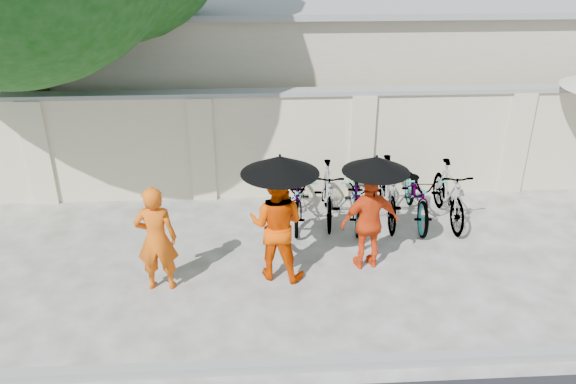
{
  "coord_description": "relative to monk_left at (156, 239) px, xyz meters",
  "views": [
    {
      "loc": [
        0.01,
        -6.83,
        4.73
      ],
      "look_at": [
        0.47,
        0.91,
        1.1
      ],
      "focal_mm": 35.0,
      "sensor_mm": 36.0,
      "label": 1
    }
  ],
  "objects": [
    {
      "name": "ground",
      "position": [
        1.43,
        -0.11,
        -0.8
      ],
      "size": [
        80.0,
        80.0,
        0.0
      ],
      "primitive_type": "plane",
      "color": "beige"
    },
    {
      "name": "kerb",
      "position": [
        1.43,
        -1.81,
        -0.74
      ],
      "size": [
        40.0,
        0.16,
        0.12
      ],
      "primitive_type": "cube",
      "color": "gray",
      "rests_on": "ground"
    },
    {
      "name": "compound_wall",
      "position": [
        2.43,
        3.09,
        0.2
      ],
      "size": [
        20.0,
        0.3,
        2.0
      ],
      "primitive_type": "cube",
      "color": "beige",
      "rests_on": "ground"
    },
    {
      "name": "building_behind",
      "position": [
        3.43,
        6.89,
        0.8
      ],
      "size": [
        14.0,
        6.0,
        3.2
      ],
      "primitive_type": "cube",
      "color": "#BDB49C",
      "rests_on": "ground"
    },
    {
      "name": "monk_left",
      "position": [
        0.0,
        0.0,
        0.0
      ],
      "size": [
        0.58,
        0.38,
        1.6
      ],
      "primitive_type": "imported",
      "rotation": [
        0.0,
        0.0,
        3.14
      ],
      "color": "#E1580D",
      "rests_on": "ground"
    },
    {
      "name": "monk_center",
      "position": [
        1.7,
        0.22,
        0.06
      ],
      "size": [
        1.0,
        0.88,
        1.71
      ],
      "primitive_type": "imported",
      "rotation": [
        0.0,
        0.0,
        2.82
      ],
      "color": "#EC4900",
      "rests_on": "ground"
    },
    {
      "name": "parasol_center",
      "position": [
        1.75,
        0.14,
        1.03
      ],
      "size": [
        1.1,
        1.1,
        0.98
      ],
      "color": "black",
      "rests_on": "ground"
    },
    {
      "name": "monk_right",
      "position": [
        3.1,
        0.38,
        -0.04
      ],
      "size": [
        0.94,
        0.51,
        1.52
      ],
      "primitive_type": "imported",
      "rotation": [
        0.0,
        0.0,
        3.3
      ],
      "color": "#E84112",
      "rests_on": "ground"
    },
    {
      "name": "parasol_right",
      "position": [
        3.12,
        0.3,
        0.93
      ],
      "size": [
        0.97,
        0.97,
        0.98
      ],
      "color": "black",
      "rests_on": "ground"
    },
    {
      "name": "bike_0",
      "position": [
        2.14,
        1.97,
        -0.32
      ],
      "size": [
        0.79,
        1.88,
        0.96
      ],
      "primitive_type": "imported",
      "rotation": [
        0.0,
        0.0,
        -0.09
      ],
      "color": "slate",
      "rests_on": "ground"
    },
    {
      "name": "bike_1",
      "position": [
        2.67,
        1.97,
        -0.29
      ],
      "size": [
        0.59,
        1.72,
        1.02
      ],
      "primitive_type": "imported",
      "rotation": [
        0.0,
        0.0,
        -0.06
      ],
      "color": "slate",
      "rests_on": "ground"
    },
    {
      "name": "bike_2",
      "position": [
        3.2,
        1.91,
        -0.32
      ],
      "size": [
        0.86,
        1.88,
        0.95
      ],
      "primitive_type": "imported",
      "rotation": [
        0.0,
        0.0,
        -0.13
      ],
      "color": "slate",
      "rests_on": "ground"
    },
    {
      "name": "bike_3",
      "position": [
        3.73,
        1.89,
        -0.25
      ],
      "size": [
        0.65,
        1.86,
        1.1
      ],
      "primitive_type": "imported",
      "rotation": [
        0.0,
        0.0,
        -0.08
      ],
      "color": "slate",
      "rests_on": "ground"
    },
    {
      "name": "bike_4",
      "position": [
        4.26,
        1.86,
        -0.31
      ],
      "size": [
        0.79,
        1.92,
        0.98
      ],
      "primitive_type": "imported",
      "rotation": [
        0.0,
        0.0,
        -0.07
      ],
      "color": "slate",
      "rests_on": "ground"
    },
    {
      "name": "bike_5",
      "position": [
        4.79,
        1.79,
        -0.27
      ],
      "size": [
        0.53,
        1.76,
        1.05
      ],
      "primitive_type": "imported",
      "rotation": [
        0.0,
        0.0,
        -0.02
      ],
      "color": "slate",
      "rests_on": "ground"
    }
  ]
}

